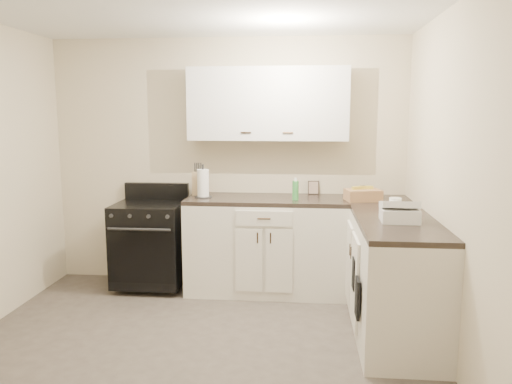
# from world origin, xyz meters

# --- Properties ---
(floor) EXTENTS (3.60, 3.60, 0.00)m
(floor) POSITION_xyz_m (0.00, 0.00, 0.00)
(floor) COLOR #473F38
(floor) RESTS_ON ground
(wall_back) EXTENTS (3.60, 0.00, 3.60)m
(wall_back) POSITION_xyz_m (0.00, 1.80, 1.25)
(wall_back) COLOR beige
(wall_back) RESTS_ON ground
(wall_right) EXTENTS (0.00, 3.60, 3.60)m
(wall_right) POSITION_xyz_m (1.80, 0.00, 1.25)
(wall_right) COLOR beige
(wall_right) RESTS_ON ground
(wall_front) EXTENTS (3.60, 0.00, 3.60)m
(wall_front) POSITION_xyz_m (0.00, -1.80, 1.25)
(wall_front) COLOR beige
(wall_front) RESTS_ON ground
(base_cabinets_back) EXTENTS (1.55, 0.60, 0.90)m
(base_cabinets_back) POSITION_xyz_m (0.43, 1.50, 0.45)
(base_cabinets_back) COLOR silver
(base_cabinets_back) RESTS_ON floor
(base_cabinets_right) EXTENTS (0.60, 1.90, 0.90)m
(base_cabinets_right) POSITION_xyz_m (1.50, 0.85, 0.45)
(base_cabinets_right) COLOR silver
(base_cabinets_right) RESTS_ON floor
(countertop_back) EXTENTS (1.55, 0.60, 0.04)m
(countertop_back) POSITION_xyz_m (0.43, 1.50, 0.92)
(countertop_back) COLOR black
(countertop_back) RESTS_ON base_cabinets_back
(countertop_right) EXTENTS (0.60, 1.90, 0.04)m
(countertop_right) POSITION_xyz_m (1.50, 0.85, 0.92)
(countertop_right) COLOR black
(countertop_right) RESTS_ON base_cabinets_right
(upper_cabinets) EXTENTS (1.55, 0.30, 0.70)m
(upper_cabinets) POSITION_xyz_m (0.43, 1.65, 1.84)
(upper_cabinets) COLOR silver
(upper_cabinets) RESTS_ON wall_back
(stove) EXTENTS (0.67, 0.57, 0.81)m
(stove) POSITION_xyz_m (-0.75, 1.48, 0.46)
(stove) COLOR black
(stove) RESTS_ON floor
(knife_block) EXTENTS (0.11, 0.10, 0.23)m
(knife_block) POSITION_xyz_m (-0.27, 1.60, 1.06)
(knife_block) COLOR tan
(knife_block) RESTS_ON countertop_back
(paper_towel) EXTENTS (0.15, 0.15, 0.27)m
(paper_towel) POSITION_xyz_m (-0.19, 1.47, 1.08)
(paper_towel) COLOR white
(paper_towel) RESTS_ON countertop_back
(soap_bottle) EXTENTS (0.08, 0.08, 0.18)m
(soap_bottle) POSITION_xyz_m (0.71, 1.41, 1.03)
(soap_bottle) COLOR green
(soap_bottle) RESTS_ON countertop_back
(picture_frame) EXTENTS (0.11, 0.04, 0.14)m
(picture_frame) POSITION_xyz_m (0.88, 1.76, 1.01)
(picture_frame) COLOR black
(picture_frame) RESTS_ON countertop_back
(wicker_basket) EXTENTS (0.36, 0.28, 0.11)m
(wicker_basket) POSITION_xyz_m (1.34, 1.42, 0.99)
(wicker_basket) COLOR #AA7B50
(wicker_basket) RESTS_ON countertop_right
(countertop_grill) EXTENTS (0.28, 0.27, 0.10)m
(countertop_grill) POSITION_xyz_m (1.50, 0.52, 0.99)
(countertop_grill) COLOR white
(countertop_grill) RESTS_ON countertop_right
(glass_jar) EXTENTS (0.10, 0.10, 0.16)m
(glass_jar) POSITION_xyz_m (1.49, 0.65, 1.02)
(glass_jar) COLOR silver
(glass_jar) RESTS_ON countertop_right
(oven_mitt_near) EXTENTS (0.02, 0.17, 0.29)m
(oven_mitt_near) POSITION_xyz_m (1.18, 0.23, 0.43)
(oven_mitt_near) COLOR black
(oven_mitt_near) RESTS_ON base_cabinets_right
(oven_mitt_far) EXTENTS (0.02, 0.14, 0.24)m
(oven_mitt_far) POSITION_xyz_m (1.18, 0.51, 0.52)
(oven_mitt_far) COLOR black
(oven_mitt_far) RESTS_ON base_cabinets_right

